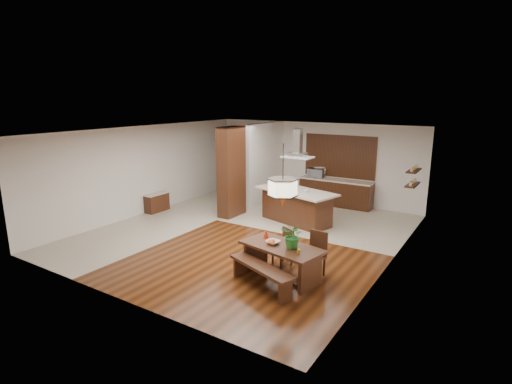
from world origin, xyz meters
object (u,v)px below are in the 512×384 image
Objects in this scene: hallway_console at (157,203)px; island_cup at (306,191)px; dining_chair_left at (282,247)px; fruit_bowl at (273,242)px; microwave at (316,173)px; dining_table at (282,254)px; dining_bench at (261,277)px; pendant_lantern at (283,176)px; foliage_plant at (293,236)px; dining_chair_right at (313,255)px; kitchen_island at (296,206)px; range_hood at (298,143)px.

hallway_console is 5.15m from island_cup.
dining_chair_left is at bearing -74.71° from island_cup.
microwave is (-1.78, 6.18, 0.34)m from fruit_bowl.
dining_chair_left reaches higher than dining_table.
microwave is (-0.89, 2.66, 0.02)m from island_cup.
dining_table is 1.12× the size of dining_bench.
pendant_lantern reaches higher than foliage_plant.
dining_chair_right is at bearing -72.48° from microwave.
dining_chair_right is 0.75× the size of pendant_lantern.
microwave reaches higher than fruit_bowl.
dining_chair_right is (0.86, -0.18, 0.06)m from dining_chair_left.
dining_bench is at bearing -56.40° from kitchen_island.
pendant_lantern is at bearing -39.97° from dining_chair_left.
foliage_plant reaches higher than dining_bench.
range_hood is (-1.76, 3.64, 1.46)m from foliage_plant.
dining_bench is at bearing -101.58° from pendant_lantern.
kitchen_island is at bearing 112.36° from dining_table.
range_hood is (-2.04, 3.21, 1.97)m from dining_chair_right.
dining_table is 0.53m from foliage_plant.
pendant_lantern is (6.03, -2.21, 1.93)m from hallway_console.
dining_bench is 1.28m from dining_chair_right.
hallway_console is at bearing -162.34° from range_hood.
dining_table is at bearing -132.97° from dining_chair_right.
pendant_lantern is 1.27m from foliage_plant.
foliage_plant is at bearing 2.66° from pendant_lantern.
dining_chair_left is (-0.20, 1.24, 0.19)m from dining_bench.
island_cup is at bearing 127.60° from dining_chair_left.
kitchen_island is at bearing -90.00° from range_hood.
kitchen_island is at bearing 130.35° from dining_chair_right.
pendant_lantern is 2.45× the size of foliage_plant.
fruit_bowl is at bearing -20.79° from hallway_console.
kitchen_island is 3.03× the size of range_hood.
foliage_plant is 0.93× the size of microwave.
foliage_plant is 0.53m from fruit_bowl.
pendant_lantern is 4.57× the size of fruit_bowl.
microwave is at bearing 44.57° from hallway_console.
pendant_lantern is 11.97× the size of island_cup.
island_cup is (-1.12, 3.52, 0.55)m from dining_table.
dining_bench is 1.27m from dining_chair_left.
dining_bench is 7.11m from microwave.
microwave is at bearing 110.13° from foliage_plant.
hallway_console is at bearing 159.21° from fruit_bowl.
dining_chair_left is 2.99× the size of fruit_bowl.
island_cup reaches higher than dining_chair_left.
dining_chair_left is at bearing 117.71° from dining_table.
microwave is at bearing 106.10° from fruit_bowl.
dining_chair_left is at bearing 98.98° from dining_bench.
foliage_plant is (-0.28, -0.43, 0.51)m from dining_chair_right.
island_cup is at bearing -77.94° from microwave.
range_hood is at bearing -85.12° from microwave.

